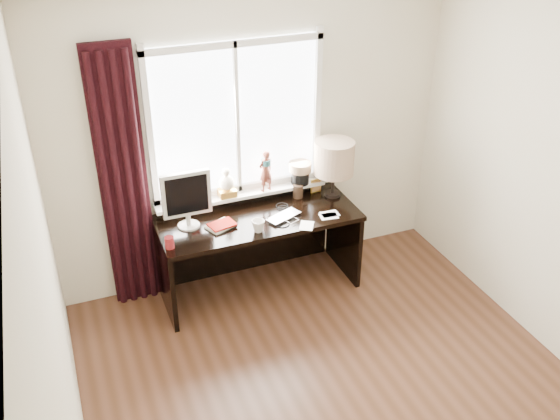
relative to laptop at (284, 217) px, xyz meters
name	(u,v)px	position (x,y,z in m)	size (l,w,h in m)	color
floor	(353,416)	(-0.09, -1.52, -0.76)	(3.50, 4.00, 0.00)	#543121
ceiling	(383,42)	(-0.09, -1.52, 1.84)	(3.50, 4.00, 0.00)	white
wall_back	(253,138)	(-0.09, 0.48, 0.54)	(3.50, 2.60, 0.00)	beige
wall_left	(57,334)	(-1.84, -1.52, 0.54)	(4.00, 2.60, 0.00)	beige
laptop	(284,217)	(0.00, 0.00, 0.00)	(0.31, 0.20, 0.02)	silver
mug	(258,225)	(-0.27, -0.12, 0.04)	(0.11, 0.10, 0.11)	white
red_cup	(169,242)	(-0.99, -0.10, 0.04)	(0.07, 0.07, 0.10)	maroon
window	(241,141)	(-0.22, 0.42, 0.55)	(1.52, 0.22, 1.40)	white
curtain	(124,184)	(-1.22, 0.38, 0.35)	(0.38, 0.09, 2.25)	black
desk	(255,235)	(-0.19, 0.20, -0.26)	(1.70, 0.70, 0.75)	black
monitor	(186,197)	(-0.77, 0.16, 0.27)	(0.40, 0.18, 0.49)	beige
notebook_stack	(221,225)	(-0.53, 0.05, 0.00)	(0.27, 0.23, 0.03)	beige
brush_holder	(298,191)	(0.25, 0.29, 0.05)	(0.09, 0.09, 0.25)	black
icon_frame	(316,186)	(0.44, 0.32, 0.05)	(0.10, 0.03, 0.13)	gold
table_lamp	(334,158)	(0.55, 0.21, 0.35)	(0.35, 0.35, 0.52)	black
loose_papers	(322,219)	(0.29, -0.13, -0.01)	(0.42, 0.25, 0.00)	white
desk_cables	(282,214)	(0.01, 0.06, -0.01)	(0.28, 0.45, 0.01)	black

